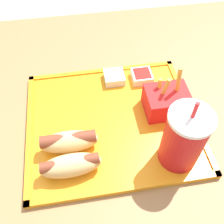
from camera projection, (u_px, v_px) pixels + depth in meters
name	position (u px, v px, depth m)	size (l,w,h in m)	color
dining_table	(109.00, 195.00, 0.87)	(1.41, 0.99, 0.72)	olive
food_tray	(112.00, 121.00, 0.60)	(0.38, 0.34, 0.01)	orange
soda_cup	(184.00, 138.00, 0.49)	(0.08, 0.08, 0.17)	red
hot_dog_far	(71.00, 165.00, 0.50)	(0.12, 0.05, 0.05)	#DBB270
hot_dog_near	(69.00, 141.00, 0.53)	(0.12, 0.05, 0.05)	#DBB270
fries_carton	(166.00, 101.00, 0.59)	(0.10, 0.08, 0.12)	red
sauce_cup_mayo	(114.00, 77.00, 0.67)	(0.05, 0.05, 0.02)	silver
sauce_cup_ketchup	(142.00, 76.00, 0.67)	(0.05, 0.05, 0.02)	silver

